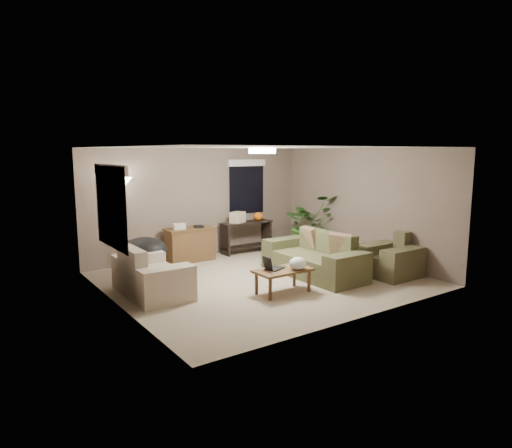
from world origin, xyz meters
TOP-DOWN VIEW (x-y plane):
  - room_shell at (0.00, 0.00)m, footprint 5.50×5.50m
  - main_sofa at (1.05, -0.34)m, footprint 0.95×2.20m
  - throw_pillows at (1.30, -0.34)m, footprint 0.40×1.40m
  - loveseat at (-2.11, 0.33)m, footprint 0.90×1.60m
  - armchair at (2.23, -1.21)m, footprint 0.95×1.00m
  - coffee_table at (-0.19, -0.89)m, footprint 1.00×0.55m
  - laptop at (-0.36, -0.79)m, footprint 0.39×0.34m
  - plastic_bag at (0.01, -1.04)m, footprint 0.38×0.36m
  - desk at (-0.46, 2.13)m, footprint 1.10×0.50m
  - desk_papers at (-0.61, 2.12)m, footprint 0.70×0.30m
  - console_table at (1.08, 2.16)m, footprint 1.30×0.40m
  - pumpkin at (1.43, 2.16)m, footprint 0.26×0.26m
  - cardboard_box at (0.83, 2.16)m, footprint 0.42×0.37m
  - papasan_chair at (-1.81, 1.37)m, footprint 1.08×1.08m
  - floor_lamp at (-1.87, 2.17)m, footprint 0.32×0.32m
  - ceiling_fixture at (0.00, 0.00)m, footprint 0.50×0.50m
  - houseplant at (2.33, 1.30)m, footprint 1.27×1.41m
  - cat_scratching_post at (2.34, -0.20)m, footprint 0.32×0.32m
  - window_left at (-2.73, 0.30)m, footprint 0.05×1.56m
  - window_back at (1.30, 2.48)m, footprint 1.06×0.05m

SIDE VIEW (x-z plane):
  - cat_scratching_post at x=2.34m, z-range -0.04..0.46m
  - main_sofa at x=1.05m, z-range -0.13..0.72m
  - loveseat at x=-2.11m, z-range -0.13..0.72m
  - armchair at x=2.23m, z-range -0.13..0.72m
  - coffee_table at x=-0.19m, z-range 0.15..0.57m
  - desk at x=-0.46m, z-range 0.00..0.75m
  - console_table at x=1.08m, z-range 0.06..0.81m
  - papasan_chair at x=-1.81m, z-range 0.07..0.86m
  - laptop at x=-0.36m, z-range 0.36..0.60m
  - plastic_bag at x=0.01m, z-range 0.42..0.64m
  - houseplant at x=2.33m, z-range 0.00..1.10m
  - throw_pillows at x=1.30m, z-range 0.42..0.88m
  - desk_papers at x=-0.61m, z-range 0.74..0.86m
  - pumpkin at x=1.43m, z-range 0.75..0.95m
  - cardboard_box at x=0.83m, z-range 0.75..1.01m
  - room_shell at x=0.00m, z-range -1.50..4.00m
  - floor_lamp at x=-1.87m, z-range 0.64..2.55m
  - window_left at x=-2.73m, z-range 1.12..2.45m
  - window_back at x=1.30m, z-range 1.12..2.45m
  - ceiling_fixture at x=0.00m, z-range 2.39..2.49m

